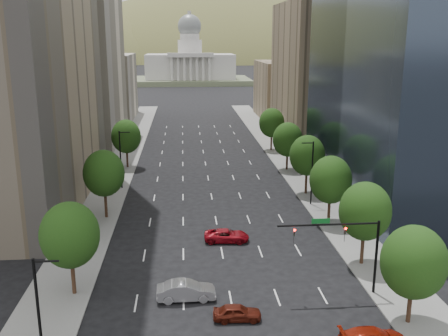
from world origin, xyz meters
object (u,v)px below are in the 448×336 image
object	(u,v)px
traffic_signal	(350,241)
capitol	(190,66)
car_maroon	(237,313)
car_red_far	(227,236)
car_silver	(186,291)

from	to	relation	value
traffic_signal	capitol	world-z (taller)	capitol
car_maroon	car_red_far	bearing A→B (deg)	0.36
car_silver	car_red_far	distance (m)	13.67
capitol	car_silver	xyz separation A→B (m)	(-3.93, -219.43, -7.72)
capitol	car_red_far	bearing A→B (deg)	-89.79
car_maroon	car_silver	distance (m)	5.54
capitol	car_maroon	size ratio (longest dim) A/B	15.13
traffic_signal	car_silver	distance (m)	15.10
car_red_far	traffic_signal	bearing A→B (deg)	-138.93
car_maroon	car_red_far	xyz separation A→B (m)	(0.55, 16.50, 0.03)
capitol	car_maroon	bearing A→B (deg)	-89.95
traffic_signal	car_red_far	distance (m)	16.95
capitol	car_maroon	distance (m)	223.24
car_silver	traffic_signal	bearing A→B (deg)	-92.34
car_maroon	traffic_signal	bearing A→B (deg)	-69.51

